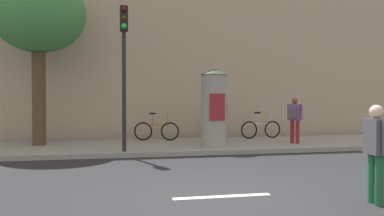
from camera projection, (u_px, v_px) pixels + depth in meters
ground_plane at (222, 197)px, 6.86m from camera, size 80.00×80.00×0.00m
sidewalk_curb at (168, 146)px, 13.71m from camera, size 36.00×4.00×0.15m
lane_markings at (222, 196)px, 6.86m from camera, size 25.80×0.16×0.01m
building_backdrop at (154, 35)px, 18.51m from camera, size 36.00×5.00×9.74m
traffic_light at (124, 55)px, 11.61m from camera, size 0.24×0.45×4.42m
poster_column at (214, 107)px, 13.09m from camera, size 0.97×0.97×2.65m
street_tree at (38, 15)px, 13.33m from camera, size 3.26×3.26×6.01m
pedestrian_with_bag at (376, 146)px, 6.34m from camera, size 0.31×0.63×1.66m
pedestrian_in_red_top at (222, 115)px, 15.28m from camera, size 0.50×0.44×1.70m
pedestrian_in_light_jacket at (295, 116)px, 13.91m from camera, size 0.52×0.52×1.67m
bicycle_leaning at (261, 129)px, 15.73m from camera, size 1.77×0.19×1.09m
bicycle_upright at (157, 131)px, 14.93m from camera, size 1.74×0.44×1.09m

